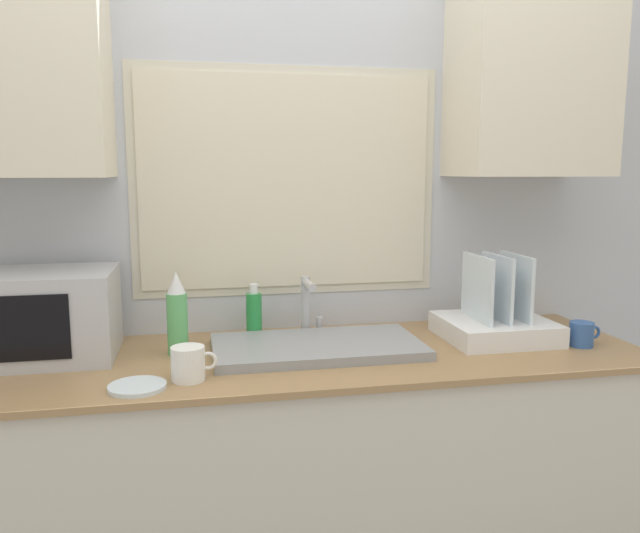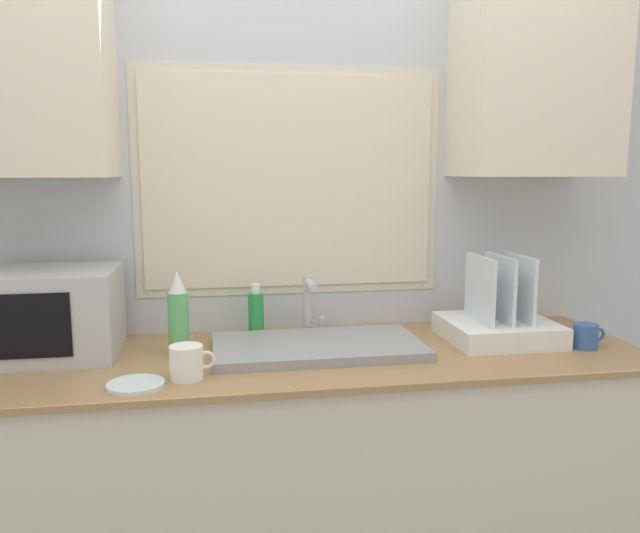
{
  "view_description": "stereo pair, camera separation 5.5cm",
  "coord_description": "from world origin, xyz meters",
  "px_view_note": "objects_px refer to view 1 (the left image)",
  "views": [
    {
      "loc": [
        -0.33,
        -1.55,
        1.47
      ],
      "look_at": [
        0.04,
        0.29,
        1.18
      ],
      "focal_mm": 35.0,
      "sensor_mm": 36.0,
      "label": 1
    },
    {
      "loc": [
        -0.28,
        -1.56,
        1.47
      ],
      "look_at": [
        0.04,
        0.29,
        1.18
      ],
      "focal_mm": 35.0,
      "sensor_mm": 36.0,
      "label": 2
    }
  ],
  "objects_px": {
    "dish_rack": "(495,322)",
    "soap_bottle": "(254,314)",
    "microwave": "(44,315)",
    "spray_bottle": "(177,315)",
    "faucet": "(308,302)",
    "mug_near_sink": "(189,363)"
  },
  "relations": [
    {
      "from": "spray_bottle",
      "to": "mug_near_sink",
      "type": "height_order",
      "value": "spray_bottle"
    },
    {
      "from": "mug_near_sink",
      "to": "dish_rack",
      "type": "bearing_deg",
      "value": 12.49
    },
    {
      "from": "soap_bottle",
      "to": "mug_near_sink",
      "type": "xyz_separation_m",
      "value": [
        -0.22,
        -0.41,
        -0.04
      ]
    },
    {
      "from": "dish_rack",
      "to": "spray_bottle",
      "type": "bearing_deg",
      "value": 178.38
    },
    {
      "from": "microwave",
      "to": "mug_near_sink",
      "type": "relative_size",
      "value": 3.35
    },
    {
      "from": "faucet",
      "to": "dish_rack",
      "type": "xyz_separation_m",
      "value": [
        0.62,
        -0.17,
        -0.06
      ]
    },
    {
      "from": "faucet",
      "to": "microwave",
      "type": "relative_size",
      "value": 0.49
    },
    {
      "from": "microwave",
      "to": "soap_bottle",
      "type": "xyz_separation_m",
      "value": [
        0.65,
        0.1,
        -0.05
      ]
    },
    {
      "from": "dish_rack",
      "to": "faucet",
      "type": "bearing_deg",
      "value": 164.83
    },
    {
      "from": "dish_rack",
      "to": "soap_bottle",
      "type": "height_order",
      "value": "dish_rack"
    },
    {
      "from": "faucet",
      "to": "mug_near_sink",
      "type": "relative_size",
      "value": 1.64
    },
    {
      "from": "dish_rack",
      "to": "spray_bottle",
      "type": "distance_m",
      "value": 1.06
    },
    {
      "from": "mug_near_sink",
      "to": "microwave",
      "type": "bearing_deg",
      "value": 144.64
    },
    {
      "from": "microwave",
      "to": "mug_near_sink",
      "type": "xyz_separation_m",
      "value": [
        0.43,
        -0.31,
        -0.09
      ]
    },
    {
      "from": "dish_rack",
      "to": "microwave",
      "type": "bearing_deg",
      "value": 176.88
    },
    {
      "from": "microwave",
      "to": "spray_bottle",
      "type": "height_order",
      "value": "microwave"
    },
    {
      "from": "faucet",
      "to": "mug_near_sink",
      "type": "bearing_deg",
      "value": -135.73
    },
    {
      "from": "faucet",
      "to": "microwave",
      "type": "xyz_separation_m",
      "value": [
        -0.84,
        -0.09,
        0.01
      ]
    },
    {
      "from": "faucet",
      "to": "soap_bottle",
      "type": "xyz_separation_m",
      "value": [
        -0.19,
        0.02,
        -0.04
      ]
    },
    {
      "from": "microwave",
      "to": "mug_near_sink",
      "type": "height_order",
      "value": "microwave"
    },
    {
      "from": "microwave",
      "to": "spray_bottle",
      "type": "bearing_deg",
      "value": -7.08
    },
    {
      "from": "mug_near_sink",
      "to": "soap_bottle",
      "type": "bearing_deg",
      "value": 61.83
    }
  ]
}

